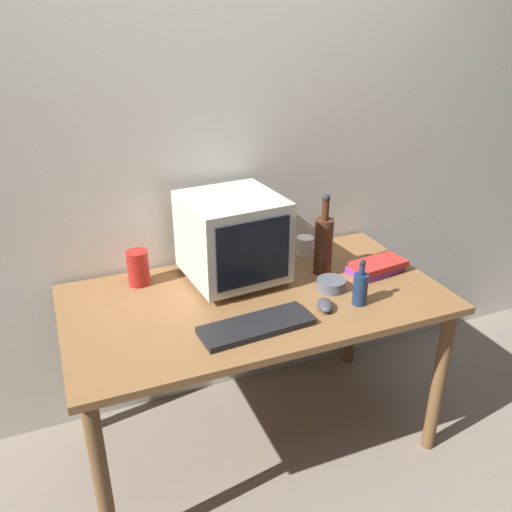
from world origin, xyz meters
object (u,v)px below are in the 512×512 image
metal_canister (138,268)px  bottle_short (360,288)px  crt_monitor (233,238)px  computer_mouse (325,305)px  cd_spindle (331,284)px  bottle_tall (323,244)px  mug (305,246)px  book_stack (377,267)px  keyboard (256,326)px

metal_canister → bottle_short: bearing=-32.6°
bottle_short → metal_canister: size_ratio=1.28×
crt_monitor → bottle_short: 0.56m
computer_mouse → cd_spindle: (0.10, 0.13, 0.00)m
crt_monitor → bottle_tall: bearing=-12.6°
computer_mouse → bottle_tall: bearing=83.7°
metal_canister → mug: bearing=-0.6°
computer_mouse → bottle_tall: 0.34m
book_stack → bottle_short: bearing=-136.7°
computer_mouse → book_stack: book_stack is taller
cd_spindle → mug: bearing=81.0°
bottle_short → book_stack: 0.30m
mug → metal_canister: bearing=179.4°
metal_canister → book_stack: bearing=-16.3°
bottle_short → cd_spindle: size_ratio=1.60×
bottle_short → book_stack: bearing=43.3°
computer_mouse → bottle_short: size_ratio=0.52×
mug → crt_monitor: bearing=-165.5°
bottle_short → keyboard: bearing=-178.1°
metal_canister → computer_mouse: bearing=-37.5°
cd_spindle → metal_canister: metal_canister is taller
computer_mouse → cd_spindle: cd_spindle is taller
keyboard → bottle_short: bearing=-2.3°
bottle_tall → cd_spindle: (-0.04, -0.15, -0.11)m
cd_spindle → computer_mouse: bearing=-127.3°
cd_spindle → keyboard: bearing=-158.3°
computer_mouse → book_stack: 0.41m
computer_mouse → bottle_tall: size_ratio=0.28×
keyboard → metal_canister: bearing=118.6°
bottle_tall → mug: bottle_tall is taller
mug → cd_spindle: 0.35m
bottle_tall → mug: (0.01, 0.19, -0.09)m
mug → bottle_short: bearing=-91.0°
bottle_tall → cd_spindle: 0.19m
crt_monitor → cd_spindle: bearing=-34.8°
bottle_tall → mug: size_ratio=3.01×
bottle_short → mug: 0.49m
bottle_tall → cd_spindle: bearing=-105.1°
metal_canister → bottle_tall: bearing=-14.4°
bottle_tall → bottle_short: (0.00, -0.30, -0.07)m
crt_monitor → bottle_short: (0.39, -0.38, -0.12)m
bottle_tall → metal_canister: bearing=165.6°
computer_mouse → bottle_tall: (0.14, 0.28, 0.12)m
computer_mouse → metal_canister: bearing=162.6°
crt_monitor → metal_canister: 0.41m
keyboard → metal_canister: 0.61m
mug → cd_spindle: (-0.05, -0.34, -0.02)m
keyboard → computer_mouse: 0.30m
bottle_tall → metal_canister: 0.79m
metal_canister → keyboard: bearing=-57.2°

